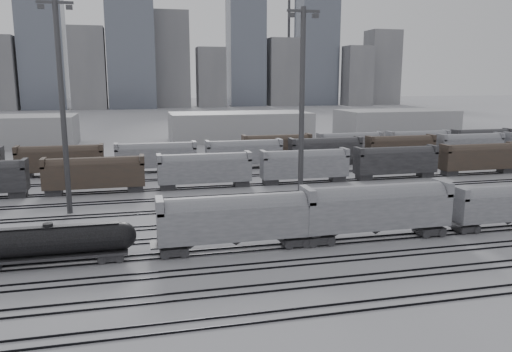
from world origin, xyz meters
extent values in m
plane|color=#ACABB0|center=(0.00, 0.00, 0.00)|extent=(900.00, 900.00, 0.00)
cube|color=black|center=(0.00, -14.72, 0.08)|extent=(220.00, 0.07, 0.16)
cube|color=black|center=(0.00, -13.28, 0.08)|extent=(220.00, 0.07, 0.16)
cube|color=black|center=(0.00, -9.72, 0.08)|extent=(220.00, 0.07, 0.16)
cube|color=black|center=(0.00, -8.28, 0.08)|extent=(220.00, 0.07, 0.16)
cube|color=black|center=(0.00, -4.72, 0.08)|extent=(220.00, 0.07, 0.16)
cube|color=black|center=(0.00, -3.28, 0.08)|extent=(220.00, 0.07, 0.16)
cube|color=black|center=(0.00, 0.28, 0.08)|extent=(220.00, 0.07, 0.16)
cube|color=black|center=(0.00, 1.72, 0.08)|extent=(220.00, 0.07, 0.16)
cube|color=black|center=(0.00, 5.28, 0.08)|extent=(220.00, 0.07, 0.16)
cube|color=black|center=(0.00, 6.72, 0.08)|extent=(220.00, 0.07, 0.16)
cube|color=black|center=(0.00, 10.28, 0.08)|extent=(220.00, 0.07, 0.16)
cube|color=black|center=(0.00, 11.72, 0.08)|extent=(220.00, 0.07, 0.16)
cube|color=black|center=(0.00, 17.28, 0.08)|extent=(220.00, 0.07, 0.16)
cube|color=black|center=(0.00, 18.72, 0.08)|extent=(220.00, 0.07, 0.16)
cube|color=black|center=(0.00, 24.28, 0.08)|extent=(220.00, 0.07, 0.16)
cube|color=black|center=(0.00, 25.72, 0.08)|extent=(220.00, 0.07, 0.16)
cube|color=black|center=(0.00, 31.28, 0.08)|extent=(220.00, 0.07, 0.16)
cube|color=black|center=(0.00, 32.72, 0.08)|extent=(220.00, 0.07, 0.16)
cube|color=black|center=(0.00, 39.28, 0.08)|extent=(220.00, 0.07, 0.16)
cube|color=black|center=(0.00, 40.72, 0.08)|extent=(220.00, 0.07, 0.16)
cube|color=black|center=(0.00, 47.28, 0.08)|extent=(220.00, 0.07, 0.16)
cube|color=black|center=(0.00, 48.72, 0.08)|extent=(220.00, 0.07, 0.16)
cube|color=black|center=(0.00, 55.28, 0.08)|extent=(220.00, 0.07, 0.16)
cube|color=black|center=(0.00, 56.72, 0.08)|extent=(220.00, 0.07, 0.16)
cube|color=black|center=(-22.43, 1.00, 0.50)|extent=(2.37, 1.92, 0.64)
cube|color=black|center=(-27.91, 1.00, 0.96)|extent=(14.15, 2.46, 0.23)
cylinder|color=black|center=(-27.91, 1.00, 2.42)|extent=(13.24, 2.65, 2.65)
sphere|color=black|center=(-21.29, 1.00, 2.42)|extent=(2.65, 2.65, 2.65)
cylinder|color=black|center=(-27.91, 1.00, 3.88)|extent=(0.91, 0.91, 0.46)
cube|color=black|center=(-27.91, 1.00, 3.79)|extent=(12.78, 0.82, 0.05)
cube|color=black|center=(-16.41, 1.00, 0.58)|extent=(2.73, 2.21, 0.74)
cube|color=black|center=(-3.80, 1.00, 0.58)|extent=(2.73, 2.21, 0.74)
cube|color=gray|center=(-10.10, 1.00, 3.05)|extent=(15.76, 3.15, 3.36)
cylinder|color=gray|center=(-10.10, 1.00, 4.31)|extent=(14.29, 3.05, 3.05)
cube|color=gray|center=(-17.67, 1.00, 5.15)|extent=(0.74, 3.15, 1.47)
cube|color=gray|center=(-2.54, 1.00, 5.15)|extent=(0.74, 3.15, 1.47)
cone|color=black|center=(-10.10, 1.00, 1.00)|extent=(2.52, 2.52, 0.95)
cube|color=black|center=(-1.17, 1.00, 0.61)|extent=(2.87, 2.31, 0.77)
cube|color=black|center=(12.06, 1.00, 0.61)|extent=(2.87, 2.31, 0.77)
cube|color=gray|center=(5.45, 1.00, 3.20)|extent=(16.53, 3.31, 3.53)
cylinder|color=gray|center=(5.45, 1.00, 4.52)|extent=(14.99, 3.20, 3.20)
cube|color=gray|center=(-2.49, 1.00, 5.40)|extent=(0.77, 3.31, 1.54)
cube|color=gray|center=(13.38, 1.00, 5.40)|extent=(0.77, 3.31, 1.54)
cone|color=black|center=(5.45, 1.00, 1.05)|extent=(2.64, 2.64, 0.99)
cube|color=black|center=(16.79, 1.00, 0.52)|extent=(2.44, 1.97, 0.66)
cube|color=gray|center=(22.42, 1.00, 2.72)|extent=(14.08, 2.82, 3.00)
cylinder|color=gray|center=(22.42, 1.00, 3.85)|extent=(12.77, 2.72, 2.72)
cube|color=gray|center=(15.66, 1.00, 4.60)|extent=(0.66, 2.82, 1.31)
cone|color=black|center=(22.42, 1.00, 0.89)|extent=(2.25, 2.25, 0.84)
cylinder|color=#3A3A3D|center=(-28.42, 20.50, 13.49)|extent=(0.69, 0.69, 26.99)
cube|color=#3A3A3D|center=(-28.42, 20.50, 26.45)|extent=(4.32, 0.32, 0.32)
cube|color=#3A3A3D|center=(-30.04, 20.50, 25.91)|extent=(0.76, 0.54, 0.54)
cube|color=#3A3A3D|center=(-26.80, 20.50, 25.91)|extent=(0.76, 0.54, 0.54)
cylinder|color=#3A3A3D|center=(0.88, 13.19, 12.96)|extent=(0.66, 0.66, 25.93)
cube|color=#3A3A3D|center=(0.88, 13.19, 25.41)|extent=(4.15, 0.31, 0.31)
cube|color=#3A3A3D|center=(-0.67, 13.19, 24.89)|extent=(0.73, 0.52, 0.52)
cube|color=#3A3A3D|center=(2.44, 13.19, 24.89)|extent=(0.73, 0.52, 0.52)
cube|color=#43342A|center=(-26.00, 32.00, 2.80)|extent=(15.00, 3.00, 5.60)
cube|color=gray|center=(-9.00, 32.00, 2.80)|extent=(15.00, 3.00, 5.60)
cube|color=gray|center=(8.00, 32.00, 2.80)|extent=(15.00, 3.00, 5.60)
cube|color=black|center=(25.00, 32.00, 2.80)|extent=(15.00, 3.00, 5.60)
cube|color=#43342A|center=(42.00, 32.00, 2.80)|extent=(15.00, 3.00, 5.60)
cube|color=#43342A|center=(-33.00, 48.00, 2.80)|extent=(15.00, 3.00, 5.60)
cube|color=gray|center=(-16.00, 48.00, 2.80)|extent=(15.00, 3.00, 5.60)
cube|color=gray|center=(1.00, 48.00, 2.80)|extent=(15.00, 3.00, 5.60)
cube|color=black|center=(18.00, 48.00, 2.80)|extent=(15.00, 3.00, 5.60)
cube|color=#43342A|center=(35.00, 48.00, 2.80)|extent=(15.00, 3.00, 5.60)
cube|color=gray|center=(52.00, 48.00, 2.80)|extent=(15.00, 3.00, 5.60)
cube|color=#43342A|center=(10.00, 56.00, 2.80)|extent=(15.00, 3.00, 5.60)
cube|color=gray|center=(27.00, 56.00, 2.80)|extent=(15.00, 3.00, 5.60)
cube|color=gray|center=(44.00, 56.00, 2.80)|extent=(15.00, 3.00, 5.60)
cube|color=black|center=(61.00, 56.00, 2.80)|extent=(15.00, 3.00, 5.60)
cube|color=gray|center=(10.00, 95.00, 4.00)|extent=(40.00, 18.00, 8.00)
cube|color=gray|center=(60.00, 95.00, 4.00)|extent=(35.00, 18.00, 8.00)
cube|color=gray|center=(-95.00, 280.00, 21.00)|extent=(22.00, 17.60, 42.00)
cube|color=#565C68|center=(-70.00, 280.00, 40.00)|extent=(25.00, 20.00, 80.00)
cube|color=gray|center=(-45.00, 280.00, 24.00)|extent=(20.00, 16.00, 48.00)
cube|color=#565C68|center=(-20.00, 280.00, 47.50)|extent=(28.00, 22.40, 95.00)
cube|color=gray|center=(5.00, 280.00, 30.00)|extent=(22.00, 17.60, 60.00)
cube|color=gray|center=(30.00, 280.00, 19.00)|extent=(18.00, 14.40, 38.00)
cube|color=#565C68|center=(55.00, 280.00, 36.00)|extent=(24.00, 19.20, 72.00)
cube|color=gray|center=(80.00, 280.00, 22.50)|extent=(20.00, 16.00, 45.00)
cube|color=#565C68|center=(105.00, 280.00, 44.00)|extent=(26.00, 20.80, 88.00)
cube|color=gray|center=(130.00, 280.00, 20.00)|extent=(18.00, 14.40, 40.00)
cube|color=gray|center=(155.00, 280.00, 26.00)|extent=(22.00, 17.60, 52.00)
cylinder|color=#3A3A3D|center=(-30.00, 305.00, 50.00)|extent=(1.80, 1.80, 100.00)
cylinder|color=#3A3A3D|center=(90.00, 305.00, 50.00)|extent=(1.80, 1.80, 100.00)
camera|label=1|loc=(-19.65, -46.82, 17.14)|focal=35.00mm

